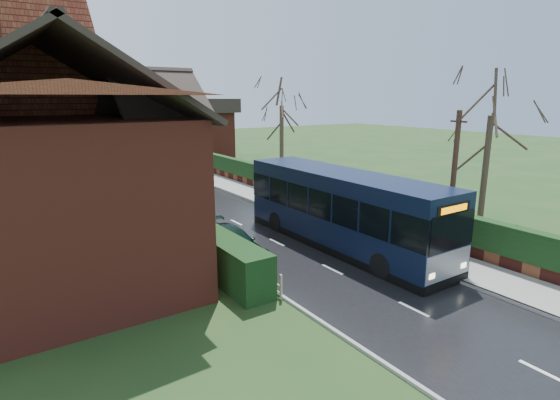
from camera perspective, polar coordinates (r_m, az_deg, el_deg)
ground at (r=19.09m, az=2.93°, el=-7.21°), size 140.00×140.00×0.00m
road at (r=27.38m, az=-9.71°, el=-0.99°), size 6.00×100.00×0.02m
pavement at (r=29.30m, az=-2.13°, el=0.26°), size 2.50×100.00×0.14m
kerb_right at (r=28.70m, az=-4.17°, el=-0.04°), size 0.12×100.00×0.14m
kerb_left at (r=26.32m, az=-15.76°, el=-1.80°), size 0.12×100.00×0.10m
front_hedge at (r=21.29m, az=-13.77°, el=-3.13°), size 1.20×16.00×1.60m
picket_fence at (r=21.64m, az=-11.85°, el=-3.72°), size 0.10×16.00×0.90m
right_wall_hedge at (r=29.93m, az=0.38°, el=2.41°), size 0.60×50.00×1.80m
brick_house at (r=19.29m, az=-27.73°, el=4.91°), size 9.30×14.60×10.30m
bus at (r=19.89m, az=8.14°, el=-1.34°), size 2.60×11.30×3.43m
car_silver at (r=26.38m, az=-13.41°, el=-0.07°), size 2.71×4.65×1.49m
car_green at (r=18.37m, az=-6.63°, el=-5.84°), size 1.93×4.72×1.37m
car_distant at (r=58.09m, az=-24.13°, el=6.18°), size 2.04×3.94×1.24m
bus_stop_sign at (r=23.29m, az=3.82°, el=1.20°), size 0.13×0.42×2.74m
telegraph_pole at (r=19.12m, az=21.63°, el=1.66°), size 0.21×0.80×6.19m
tree_right_near at (r=22.39m, az=25.97°, el=10.92°), size 3.88×3.88×8.38m
tree_right_far at (r=34.45m, az=0.21°, el=12.91°), size 4.46×4.46×8.62m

